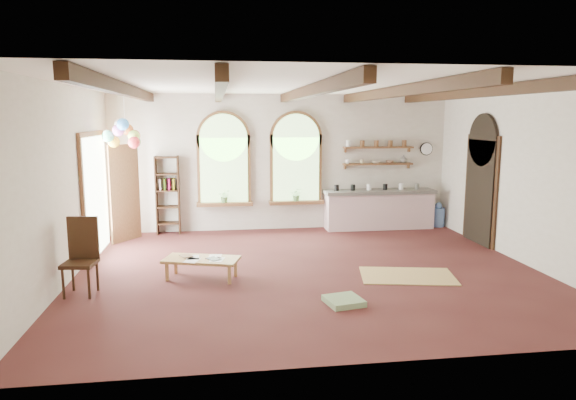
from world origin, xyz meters
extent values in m
plane|color=#502221|center=(0.00, 0.00, 0.00)|extent=(8.00, 8.00, 0.00)
cube|color=brown|center=(-1.40, 3.44, 1.45)|extent=(1.24, 0.08, 1.64)
cylinder|color=brown|center=(-1.40, 3.44, 2.20)|extent=(1.24, 0.08, 1.24)
cube|color=#8DBC71|center=(-1.40, 3.40, 1.45)|extent=(1.10, 0.04, 1.50)
cube|color=brown|center=(-1.40, 3.35, 0.66)|extent=(1.30, 0.28, 0.08)
cube|color=brown|center=(0.30, 3.44, 1.45)|extent=(1.24, 0.08, 1.64)
cylinder|color=brown|center=(0.30, 3.44, 2.20)|extent=(1.24, 0.08, 1.24)
cube|color=#8DBC71|center=(0.30, 3.40, 1.45)|extent=(1.10, 0.04, 1.50)
cube|color=brown|center=(0.30, 3.35, 0.66)|extent=(1.30, 0.28, 0.08)
cube|color=brown|center=(-3.95, 1.80, 1.15)|extent=(0.10, 1.90, 2.50)
cube|color=black|center=(3.95, 1.50, 1.10)|extent=(0.10, 1.30, 2.40)
cube|color=beige|center=(2.30, 3.20, 0.43)|extent=(2.60, 0.55, 0.86)
cube|color=slate|center=(2.30, 3.20, 0.90)|extent=(2.68, 0.62, 0.08)
cube|color=brown|center=(2.30, 3.38, 1.55)|extent=(1.70, 0.24, 0.04)
cube|color=brown|center=(2.30, 3.38, 1.95)|extent=(1.70, 0.24, 0.04)
cylinder|color=black|center=(3.55, 3.45, 1.90)|extent=(0.32, 0.04, 0.32)
cube|color=#351D11|center=(-2.95, 3.32, 0.90)|extent=(0.03, 0.32, 1.80)
cube|color=#351D11|center=(-2.45, 3.32, 0.90)|extent=(0.03, 0.32, 1.80)
cube|color=tan|center=(-1.86, -0.21, 0.33)|extent=(1.34, 0.89, 0.05)
cube|color=tan|center=(-2.42, -0.25, 0.15)|extent=(0.05, 0.05, 0.31)
cube|color=tan|center=(-1.41, -0.55, 0.15)|extent=(0.05, 0.05, 0.31)
cube|color=tan|center=(-2.31, 0.13, 0.15)|extent=(0.05, 0.05, 0.31)
cube|color=tan|center=(-1.29, -0.17, 0.15)|extent=(0.05, 0.05, 0.31)
cube|color=#351D11|center=(-3.65, -0.75, 0.49)|extent=(0.51, 0.51, 0.06)
cube|color=#351D11|center=(-3.63, -0.54, 0.83)|extent=(0.47, 0.09, 0.69)
cube|color=tan|center=(1.60, -0.57, 0.01)|extent=(1.72, 1.25, 0.02)
cube|color=gray|center=(0.21, -1.68, 0.04)|extent=(0.59, 0.59, 0.09)
cylinder|color=#5B84C3|center=(3.47, 3.20, 0.22)|extent=(0.30, 0.30, 0.44)
sphere|color=#5B84C3|center=(3.47, 3.20, 0.49)|extent=(0.16, 0.16, 0.16)
cylinder|color=#5B84C3|center=(3.82, 3.20, 0.23)|extent=(0.31, 0.31, 0.47)
sphere|color=#5B84C3|center=(3.82, 3.20, 0.52)|extent=(0.17, 0.17, 0.17)
cylinder|color=white|center=(-3.40, 2.30, 2.78)|extent=(0.01, 0.01, 0.85)
sphere|color=green|center=(-3.23, 2.36, 2.17)|extent=(0.24, 0.24, 0.24)
sphere|color=#DD5949|center=(-3.25, 2.51, 2.29)|extent=(0.24, 0.24, 0.24)
sphere|color=#D1692C|center=(-3.41, 2.64, 2.41)|extent=(0.24, 0.24, 0.24)
sphere|color=silver|center=(-3.51, 2.44, 2.53)|extent=(0.24, 0.24, 0.24)
sphere|color=gold|center=(-3.65, 2.38, 2.17)|extent=(0.24, 0.24, 0.24)
sphere|color=#49AC7E|center=(-3.72, 2.19, 2.29)|extent=(0.24, 0.24, 0.24)
sphere|color=#D162BC|center=(-3.50, 2.15, 2.41)|extent=(0.24, 0.24, 0.24)
sphere|color=#3586E2|center=(-3.39, 2.04, 2.53)|extent=(0.24, 0.24, 0.24)
sphere|color=#E83338|center=(-3.19, 2.03, 2.17)|extent=(0.24, 0.24, 0.24)
sphere|color=#C0F556|center=(-3.23, 2.25, 2.29)|extent=(0.24, 0.24, 0.24)
imported|color=olive|center=(-2.19, -0.11, 0.36)|extent=(0.27, 0.30, 0.02)
cube|color=black|center=(-1.66, -0.30, 0.36)|extent=(0.27, 0.29, 0.01)
imported|color=#598C4C|center=(-1.40, 3.32, 0.85)|extent=(0.27, 0.23, 0.30)
imported|color=#598C4C|center=(0.30, 3.32, 0.85)|extent=(0.27, 0.23, 0.30)
imported|color=white|center=(1.55, 3.38, 1.62)|extent=(0.12, 0.10, 0.10)
imported|color=beige|center=(1.90, 3.38, 1.62)|extent=(0.10, 0.10, 0.09)
imported|color=beige|center=(2.25, 3.38, 1.60)|extent=(0.22, 0.22, 0.05)
imported|color=#8C664C|center=(2.60, 3.38, 1.60)|extent=(0.20, 0.20, 0.06)
imported|color=slate|center=(2.95, 3.38, 1.67)|extent=(0.18, 0.18, 0.19)
camera|label=1|loc=(-1.57, -8.59, 2.67)|focal=32.00mm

